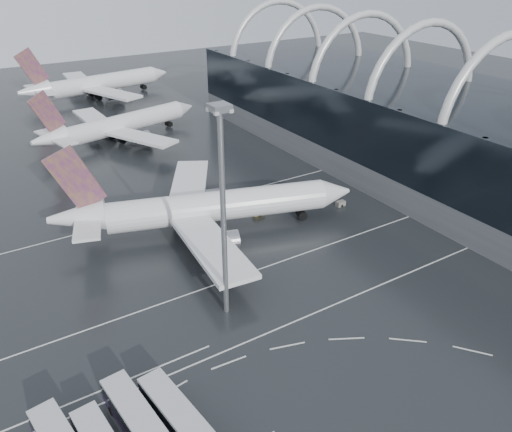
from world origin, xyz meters
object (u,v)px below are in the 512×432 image
gse_cart_belly_e (258,211)px  airliner_gate_c (96,84)px  floodlight_mast (222,191)px  gse_cart_belly_d (341,204)px  gse_cart_belly_c (225,246)px  bus_row_near_d (180,419)px  airliner_main (204,208)px  bus_row_near_c (139,422)px  airliner_gate_b (118,125)px

gse_cart_belly_e → airliner_gate_c: bearing=90.9°
floodlight_mast → gse_cart_belly_d: floodlight_mast is taller
airliner_gate_c → gse_cart_belly_c: bearing=-104.4°
bus_row_near_d → gse_cart_belly_c: size_ratio=5.86×
gse_cart_belly_e → gse_cart_belly_d: bearing=-19.4°
airliner_gate_c → gse_cart_belly_e: bearing=-98.3°
airliner_main → bus_row_near_c: bearing=-108.5°
airliner_gate_b → floodlight_mast: 83.66m
bus_row_near_d → gse_cart_belly_c: (22.64, 31.06, -1.19)m
airliner_gate_b → gse_cart_belly_e: (9.59, -58.10, -3.76)m
airliner_gate_c → bus_row_near_d: airliner_gate_c is taller
airliner_gate_b → floodlight_mast: (-10.67, -81.58, 15.17)m
airliner_gate_c → gse_cart_belly_c: airliner_gate_c is taller
airliner_gate_c → floodlight_mast: (-18.59, -130.25, 14.57)m
airliner_gate_b → airliner_main: bearing=-106.8°
airliner_main → gse_cart_belly_d: size_ratio=28.52×
floodlight_mast → bus_row_near_c: bearing=-143.4°
airliner_main → floodlight_mast: 28.58m
airliner_main → airliner_gate_b: 58.51m
airliner_gate_c → airliner_main: bearing=-104.9°
bus_row_near_c → bus_row_near_d: bus_row_near_d is taller
airliner_gate_b → gse_cart_belly_e: airliner_gate_b is taller
bus_row_near_d → floodlight_mast: (14.46, 15.68, 17.72)m
gse_cart_belly_d → airliner_gate_c: bearing=99.2°
airliner_main → gse_cart_belly_e: airliner_main is taller
bus_row_near_c → gse_cart_belly_c: (26.56, 29.04, -1.19)m
airliner_gate_c → gse_cart_belly_c: (-10.41, -114.86, -4.34)m
bus_row_near_c → gse_cart_belly_d: size_ratio=7.07×
bus_row_near_c → gse_cart_belly_d: (55.23, 31.28, -1.30)m
airliner_gate_b → gse_cart_belly_c: airliner_gate_b is taller
airliner_gate_c → bus_row_near_c: airliner_gate_c is taller
airliner_gate_c → floodlight_mast: 132.37m
airliner_gate_b → gse_cart_belly_d: airliner_gate_b is taller
bus_row_near_d → bus_row_near_c: bearing=55.7°
floodlight_mast → bus_row_near_d: bearing=-132.7°
bus_row_near_d → floodlight_mast: 27.73m
bus_row_near_d → gse_cart_belly_c: 38.45m
bus_row_near_c → gse_cart_belly_e: 53.61m
airliner_gate_b → gse_cart_belly_c: 66.35m
gse_cart_belly_d → gse_cart_belly_e: (-16.59, 5.85, 0.10)m
bus_row_near_d → gse_cart_belly_e: size_ratio=5.98×
airliner_main → bus_row_near_d: airliner_main is taller
bus_row_near_c → gse_cart_belly_d: bearing=-66.3°
bus_row_near_c → floodlight_mast: 28.96m
floodlight_mast → gse_cart_belly_d: (36.85, 17.62, -19.03)m
bus_row_near_c → floodlight_mast: (18.38, 13.66, 17.73)m
bus_row_near_c → gse_cart_belly_c: bus_row_near_c is taller
floodlight_mast → airliner_gate_b: bearing=82.5°
gse_cart_belly_d → gse_cart_belly_c: bearing=-175.5°
bus_row_near_c → gse_cart_belly_e: size_ratio=5.94×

